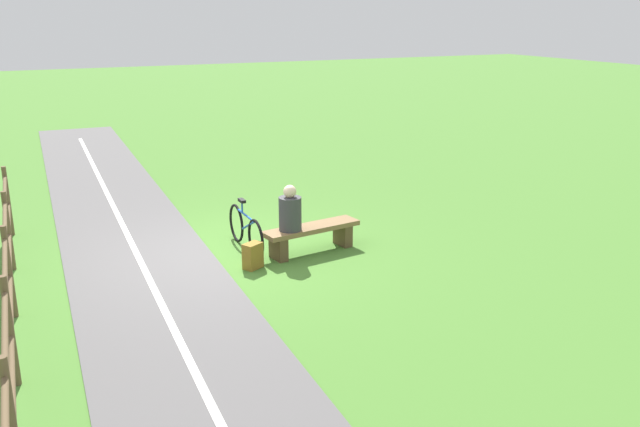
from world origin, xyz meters
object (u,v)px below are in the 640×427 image
at_px(person_seated, 290,211).
at_px(backpack, 252,256).
at_px(bench, 312,234).
at_px(bicycle, 246,230).

xyz_separation_m(person_seated, backpack, (0.74, 0.23, -0.57)).
relative_size(bench, person_seated, 2.31).
distance_m(bench, backpack, 1.19).
xyz_separation_m(bench, person_seated, (0.41, 0.06, 0.46)).
height_order(bicycle, backpack, bicycle).
distance_m(person_seated, backpack, 0.97).
bearing_deg(bicycle, backpack, -12.87).
distance_m(bench, person_seated, 0.62).
relative_size(person_seated, backpack, 1.83).
bearing_deg(backpack, person_seated, -162.94).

